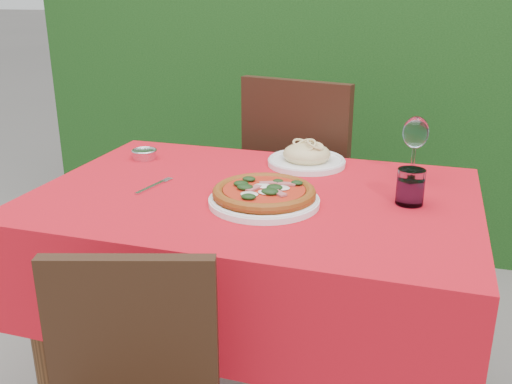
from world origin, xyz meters
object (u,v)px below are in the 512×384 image
(water_glass, at_px, (410,189))
(fork, at_px, (150,187))
(chair_far, at_px, (305,180))
(steel_ramekin, at_px, (145,155))
(wine_glass, at_px, (415,135))
(pasta_plate, at_px, (307,157))
(pizza_plate, at_px, (264,195))

(water_glass, bearing_deg, fork, -172.80)
(chair_far, height_order, steel_ramekin, chair_far)
(wine_glass, xyz_separation_m, fork, (-0.73, -0.33, -0.13))
(chair_far, xyz_separation_m, water_glass, (0.43, -0.65, 0.23))
(pasta_plate, height_order, fork, pasta_plate)
(pizza_plate, xyz_separation_m, fork, (-0.36, 0.03, -0.02))
(chair_far, height_order, wine_glass, chair_far)
(pizza_plate, bearing_deg, water_glass, 17.49)
(steel_ramekin, bearing_deg, chair_far, 45.40)
(water_glass, height_order, wine_glass, wine_glass)
(pasta_plate, bearing_deg, wine_glass, -5.63)
(wine_glass, bearing_deg, steel_ramekin, -175.99)
(fork, height_order, steel_ramekin, steel_ramekin)
(fork, bearing_deg, wine_glass, 35.19)
(water_glass, bearing_deg, steel_ramekin, 168.83)
(pizza_plate, bearing_deg, steel_ramekin, 150.27)
(water_glass, height_order, fork, water_glass)
(fork, bearing_deg, pizza_plate, 6.55)
(chair_far, distance_m, fork, 0.83)
(steel_ramekin, bearing_deg, wine_glass, 4.01)
(pasta_plate, xyz_separation_m, fork, (-0.39, -0.37, -0.02))
(water_glass, bearing_deg, wine_glass, 91.23)
(chair_far, xyz_separation_m, wine_glass, (0.43, -0.41, 0.32))
(chair_far, distance_m, wine_glass, 0.67)
(chair_far, distance_m, pasta_plate, 0.44)
(pizza_plate, relative_size, fork, 1.71)
(fork, bearing_deg, water_glass, 17.93)
(chair_far, height_order, water_glass, chair_far)
(pizza_plate, relative_size, pasta_plate, 1.18)
(wine_glass, height_order, fork, wine_glass)
(wine_glass, bearing_deg, pizza_plate, -136.12)
(water_glass, distance_m, steel_ramekin, 0.92)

